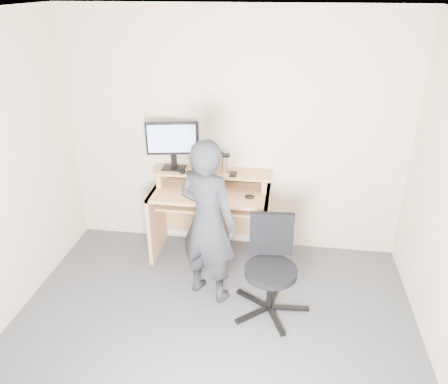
% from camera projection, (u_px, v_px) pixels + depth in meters
% --- Properties ---
extents(ground, '(3.50, 3.50, 0.00)m').
position_uv_depth(ground, '(205.00, 358.00, 3.43)').
color(ground, '#4B4B4F').
rests_on(ground, ground).
extents(back_wall, '(3.50, 0.02, 2.50)m').
position_uv_depth(back_wall, '(234.00, 136.00, 4.44)').
color(back_wall, beige).
rests_on(back_wall, ground).
extents(ceiling, '(3.50, 3.50, 0.02)m').
position_uv_depth(ceiling, '(196.00, 17.00, 2.34)').
color(ceiling, white).
rests_on(ceiling, back_wall).
extents(desk, '(1.20, 0.60, 0.91)m').
position_uv_depth(desk, '(212.00, 206.00, 4.58)').
color(desk, tan).
rests_on(desk, ground).
extents(monitor, '(0.53, 0.15, 0.51)m').
position_uv_depth(monitor, '(172.00, 141.00, 4.40)').
color(monitor, black).
rests_on(monitor, desk).
extents(external_drive, '(0.10, 0.14, 0.20)m').
position_uv_depth(external_drive, '(212.00, 161.00, 4.46)').
color(external_drive, black).
rests_on(external_drive, desk).
extents(travel_mug, '(0.10, 0.10, 0.18)m').
position_uv_depth(travel_mug, '(226.00, 165.00, 4.40)').
color(travel_mug, silver).
rests_on(travel_mug, desk).
extents(smartphone, '(0.07, 0.13, 0.01)m').
position_uv_depth(smartphone, '(233.00, 174.00, 4.40)').
color(smartphone, black).
rests_on(smartphone, desk).
extents(charger, '(0.06, 0.05, 0.03)m').
position_uv_depth(charger, '(182.00, 172.00, 4.43)').
color(charger, black).
rests_on(charger, desk).
extents(headphones, '(0.17, 0.17, 0.06)m').
position_uv_depth(headphones, '(202.00, 168.00, 4.53)').
color(headphones, silver).
rests_on(headphones, desk).
extents(keyboard, '(0.47, 0.21, 0.03)m').
position_uv_depth(keyboard, '(198.00, 202.00, 4.39)').
color(keyboard, black).
rests_on(keyboard, desk).
extents(mouse, '(0.11, 0.09, 0.04)m').
position_uv_depth(mouse, '(250.00, 197.00, 4.27)').
color(mouse, black).
rests_on(mouse, desk).
extents(office_chair, '(0.67, 0.69, 0.86)m').
position_uv_depth(office_chair, '(271.00, 262.00, 3.78)').
color(office_chair, black).
rests_on(office_chair, ground).
extents(person, '(0.66, 0.56, 1.54)m').
position_uv_depth(person, '(208.00, 222.00, 3.82)').
color(person, black).
rests_on(person, ground).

